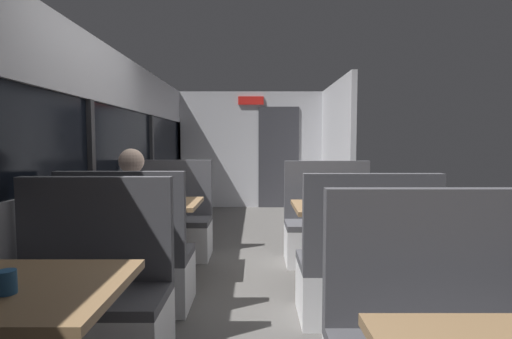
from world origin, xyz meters
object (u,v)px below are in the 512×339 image
dining_table_rear_aisle (345,216)px  bench_rear_aisle_facing_entry (330,232)px  bench_near_window_facing_entry (88,310)px  bench_mid_window_facing_entry (171,228)px  dining_table_mid_window (154,212)px  dining_table_near_window (11,310)px  bench_rear_aisle_facing_end (366,276)px  coffee_cup_primary (9,282)px  seated_passenger (133,239)px  bench_mid_window_facing_end (131,267)px

dining_table_rear_aisle → bench_rear_aisle_facing_entry: bench_rear_aisle_facing_entry is taller
bench_near_window_facing_entry → dining_table_rear_aisle: bench_near_window_facing_entry is taller
bench_near_window_facing_entry → bench_mid_window_facing_entry: same height
dining_table_mid_window → dining_table_near_window: bearing=-90.0°
dining_table_mid_window → bench_rear_aisle_facing_entry: 1.88m
bench_rear_aisle_facing_entry → bench_rear_aisle_facing_end: bearing=-90.0°
dining_table_rear_aisle → coffee_cup_primary: bearing=-130.2°
bench_near_window_facing_entry → seated_passenger: seated_passenger is taller
bench_rear_aisle_facing_entry → coffee_cup_primary: bench_rear_aisle_facing_entry is taller
bench_mid_window_facing_entry → coffee_cup_primary: bearing=-89.0°
bench_mid_window_facing_entry → coffee_cup_primary: (0.05, -2.96, 0.46)m
coffee_cup_primary → dining_table_mid_window: bearing=91.3°
bench_near_window_facing_entry → bench_rear_aisle_facing_entry: same height
seated_passenger → dining_table_mid_window: bearing=90.0°
bench_mid_window_facing_entry → coffee_cup_primary: size_ratio=12.22×
bench_near_window_facing_entry → coffee_cup_primary: bearing=-86.2°
dining_table_mid_window → dining_table_rear_aisle: size_ratio=1.00×
bench_mid_window_facing_end → coffee_cup_primary: bench_mid_window_facing_end is taller
bench_rear_aisle_facing_entry → bench_near_window_facing_entry: bearing=-132.1°
bench_near_window_facing_entry → seated_passenger: (0.00, 0.85, 0.21)m
bench_near_window_facing_entry → coffee_cup_primary: (0.05, -0.78, 0.46)m
dining_table_rear_aisle → dining_table_near_window: bearing=-132.1°
coffee_cup_primary → bench_near_window_facing_entry: bearing=93.8°
bench_near_window_facing_entry → dining_table_mid_window: size_ratio=1.22×
bench_rear_aisle_facing_entry → dining_table_rear_aisle: bearing=-90.0°
bench_rear_aisle_facing_end → seated_passenger: bearing=171.3°
bench_mid_window_facing_end → dining_table_rear_aisle: (1.79, 0.50, 0.31)m
dining_table_mid_window → bench_rear_aisle_facing_end: bearing=-26.7°
bench_mid_window_facing_end → coffee_cup_primary: 1.63m
seated_passenger → dining_table_near_window: bearing=-90.0°
coffee_cup_primary → dining_table_near_window: bearing=122.2°
bench_rear_aisle_facing_end → seated_passenger: seated_passenger is taller
dining_table_rear_aisle → coffee_cup_primary: 2.70m
dining_table_mid_window → bench_mid_window_facing_entry: 0.77m
bench_mid_window_facing_entry → dining_table_rear_aisle: size_ratio=1.22×
dining_table_rear_aisle → coffee_cup_primary: coffee_cup_primary is taller
bench_mid_window_facing_end → bench_rear_aisle_facing_end: (1.79, -0.20, 0.00)m
dining_table_mid_window → bench_mid_window_facing_entry: bench_mid_window_facing_entry is taller
bench_rear_aisle_facing_entry → bench_mid_window_facing_entry: bearing=173.6°
bench_near_window_facing_entry → bench_rear_aisle_facing_entry: 2.67m
bench_mid_window_facing_end → bench_rear_aisle_facing_end: 1.80m
dining_table_near_window → bench_rear_aisle_facing_entry: bench_rear_aisle_facing_entry is taller
bench_rear_aisle_facing_entry → coffee_cup_primary: (-1.74, -2.76, 0.46)m
dining_table_mid_window → bench_rear_aisle_facing_entry: bearing=15.6°
bench_near_window_facing_entry → coffee_cup_primary: bench_near_window_facing_entry is taller
bench_mid_window_facing_entry → seated_passenger: bearing=-90.0°
bench_near_window_facing_entry → dining_table_rear_aisle: (1.79, 1.28, 0.31)m
dining_table_mid_window → coffee_cup_primary: 2.27m
dining_table_mid_window → bench_rear_aisle_facing_end: 2.03m
dining_table_near_window → bench_mid_window_facing_end: bearing=90.0°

